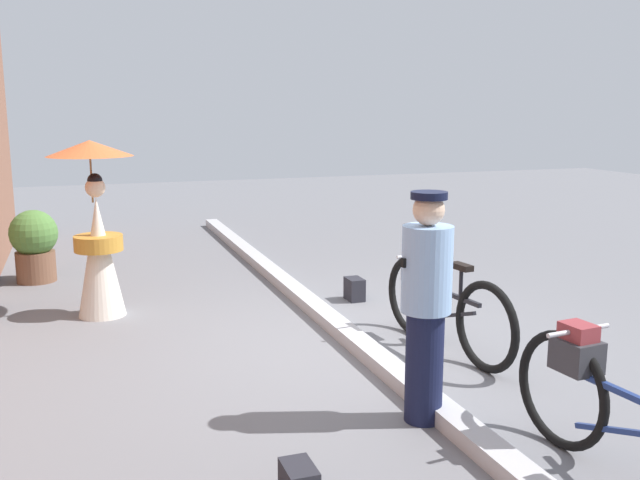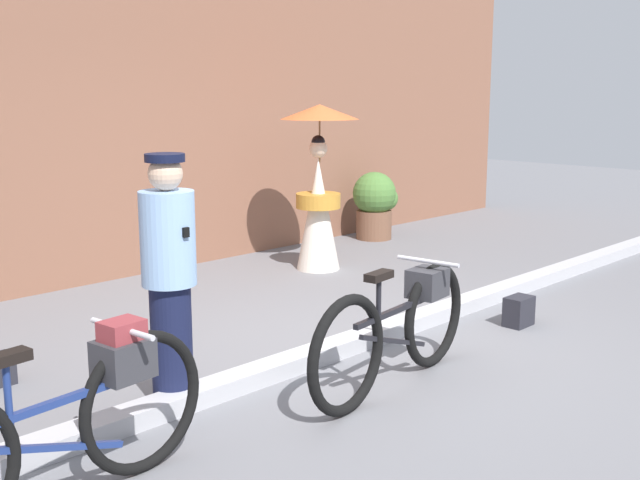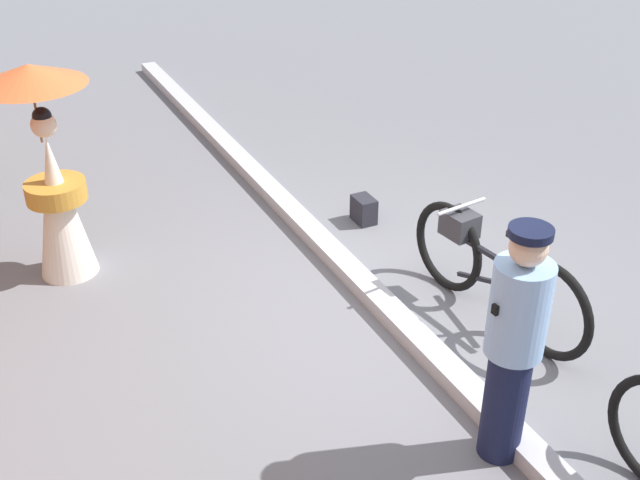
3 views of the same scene
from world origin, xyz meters
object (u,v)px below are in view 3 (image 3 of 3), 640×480
person_officer (514,343)px  bicycle_near_officer (491,269)px  backpack_spare (364,209)px  person_with_parasol (51,171)px

person_officer → bicycle_near_officer: bearing=-33.8°
bicycle_near_officer → backpack_spare: size_ratio=7.24×
bicycle_near_officer → person_with_parasol: (2.11, 2.83, 0.52)m
bicycle_near_officer → person_officer: (-1.24, 0.83, 0.42)m
backpack_spare → person_officer: bearing=166.7°
person_officer → backpack_spare: 3.18m
person_officer → backpack_spare: (3.01, -0.72, -0.71)m
bicycle_near_officer → backpack_spare: bicycle_near_officer is taller
person_with_parasol → bicycle_near_officer: bearing=-126.8°
bicycle_near_officer → person_officer: bearing=146.2°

